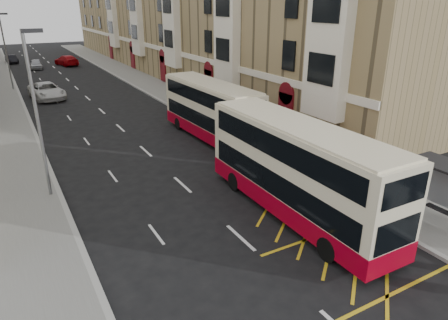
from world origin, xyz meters
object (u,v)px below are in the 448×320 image
white_van (47,91)px  car_red (67,60)px  car_silver (36,64)px  street_lamp_near (37,107)px  pedestrian_far (417,196)px  street_lamp_far (6,48)px  car_dark (12,59)px  double_decker_rear (211,111)px  double_decker_front (296,170)px

white_van → car_red: white_van is taller
car_silver → white_van: bearing=-88.4°
street_lamp_near → car_silver: street_lamp_near is taller
white_van → street_lamp_near: bearing=-103.7°
pedestrian_far → car_red: size_ratio=0.31×
white_van → car_red: size_ratio=1.09×
street_lamp_far → car_red: 19.12m
street_lamp_near → car_dark: size_ratio=2.06×
double_decker_rear → white_van: bearing=112.1°
car_silver → double_decker_rear: bearing=-75.0°
street_lamp_near → car_red: 47.63m
pedestrian_far → car_red: (-5.95, 57.03, -0.19)m
car_silver → car_red: size_ratio=0.77×
car_dark → car_silver: bearing=-79.1°
double_decker_rear → street_lamp_far: bearing=112.1°
pedestrian_far → car_silver: (-10.45, 55.54, -0.26)m
white_van → car_dark: size_ratio=1.50×
street_lamp_far → double_decker_front: 38.76m
street_lamp_near → car_silver: 45.57m
car_dark → pedestrian_far: bearing=-85.9°
street_lamp_far → car_silver: (3.94, 15.23, -3.94)m
double_decker_front → pedestrian_far: size_ratio=6.76×
double_decker_rear → pedestrian_far: 14.83m
car_red → car_silver: bearing=4.7°
street_lamp_far → car_silver: street_lamp_far is taller
double_decker_front → double_decker_rear: 11.77m
street_lamp_far → double_decker_rear: 28.34m
double_decker_front → car_silver: double_decker_front is taller
double_decker_front → white_van: (-6.81, 31.19, -1.42)m
car_dark → car_red: 9.99m
double_decker_rear → car_dark: (-10.20, 49.39, -1.44)m
street_lamp_near → double_decker_front: size_ratio=0.73×
double_decker_rear → car_red: (-2.92, 42.56, -1.30)m
white_van → street_lamp_far: bearing=106.5°
street_lamp_far → white_van: bearing=-66.3°
street_lamp_far → car_red: street_lamp_far is taller
street_lamp_near → street_lamp_far: bearing=90.0°
double_decker_front → car_dark: (-8.42, 61.03, -1.59)m
pedestrian_far → car_silver: 56.51m
car_dark → double_decker_front: bearing=-89.7°
white_van → car_silver: white_van is taller
car_dark → car_red: bearing=-50.8°
street_lamp_far → street_lamp_near: bearing=-90.0°
street_lamp_near → double_decker_rear: size_ratio=0.78×
double_decker_front → double_decker_rear: (1.78, 11.64, -0.15)m
street_lamp_far → double_decker_front: street_lamp_far is taller
pedestrian_far → car_dark: 65.22m
double_decker_front → car_red: bearing=91.7°
double_decker_rear → car_silver: size_ratio=2.50×
street_lamp_near → car_dark: street_lamp_near is taller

